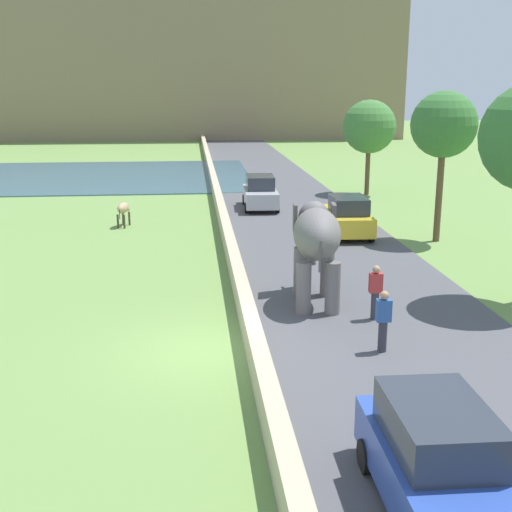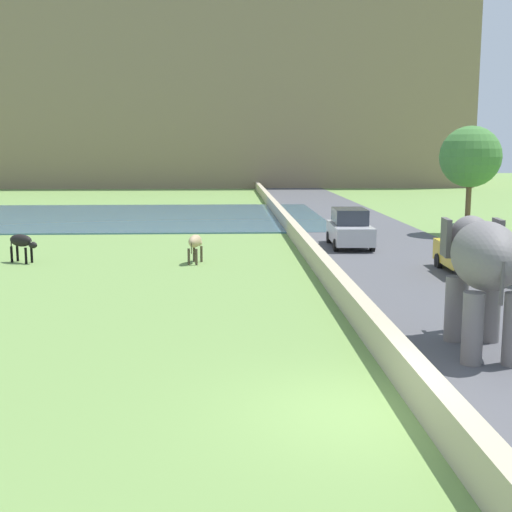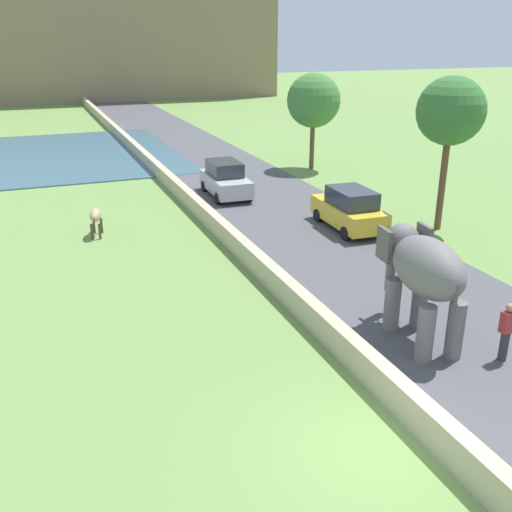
% 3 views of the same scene
% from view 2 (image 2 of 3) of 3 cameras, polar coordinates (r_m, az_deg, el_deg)
% --- Properties ---
extents(ground_plane, '(220.00, 220.00, 0.00)m').
position_cam_2_polar(ground_plane, '(12.18, 8.36, -12.97)').
color(ground_plane, '#6B8E47').
extents(road_surface, '(7.00, 120.00, 0.06)m').
position_cam_2_polar(road_surface, '(32.22, 10.47, 0.90)').
color(road_surface, '#4C4C51').
rests_on(road_surface, ground).
extents(barrier_wall, '(0.40, 110.00, 0.79)m').
position_cam_2_polar(barrier_wall, '(29.57, 4.16, 1.01)').
color(barrier_wall, tan).
rests_on(barrier_wall, ground).
extents(lake, '(36.00, 18.00, 0.08)m').
position_cam_2_polar(lake, '(46.60, -17.16, 3.16)').
color(lake, '#426B84').
rests_on(lake, ground).
extents(hill_distant, '(64.00, 28.00, 21.74)m').
position_cam_2_polar(hill_distant, '(90.39, -5.02, 13.11)').
color(hill_distant, '#897556').
rests_on(hill_distant, ground).
extents(elephant, '(1.70, 3.54, 2.99)m').
position_cam_2_polar(elephant, '(15.78, 18.57, -0.56)').
color(elephant, slate).
rests_on(elephant, ground).
extents(car_yellow, '(1.91, 4.06, 1.80)m').
position_cam_2_polar(car_yellow, '(25.40, 17.77, 0.40)').
color(car_yellow, gold).
rests_on(car_yellow, ground).
extents(car_silver, '(1.90, 4.05, 1.80)m').
position_cam_2_polar(car_silver, '(31.26, 7.92, 2.32)').
color(car_silver, '#B7B7BC').
rests_on(car_silver, ground).
extents(cow_tan, '(0.67, 1.42, 1.15)m').
position_cam_2_polar(cow_tan, '(26.93, -5.14, 1.15)').
color(cow_tan, tan).
rests_on(cow_tan, ground).
extents(cow_black, '(1.37, 0.97, 1.15)m').
position_cam_2_polar(cow_black, '(28.53, -19.16, 1.12)').
color(cow_black, black).
rests_on(cow_black, ground).
extents(tree_mid, '(3.18, 3.18, 5.69)m').
position_cam_2_polar(tree_mid, '(37.03, 17.66, 7.97)').
color(tree_mid, brown).
rests_on(tree_mid, ground).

